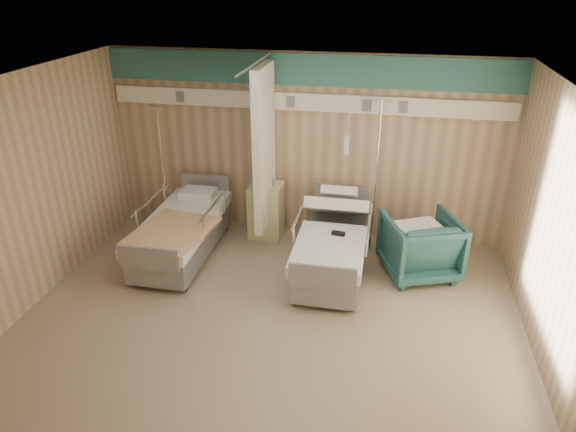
{
  "coord_description": "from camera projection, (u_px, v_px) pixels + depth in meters",
  "views": [
    {
      "loc": [
        1.2,
        -4.87,
        3.86
      ],
      "look_at": [
        0.12,
        0.6,
        1.15
      ],
      "focal_mm": 32.0,
      "sensor_mm": 36.0,
      "label": 1
    }
  ],
  "objects": [
    {
      "name": "ground",
      "position": [
        269.0,
        322.0,
        6.19
      ],
      "size": [
        6.0,
        5.0,
        0.0
      ],
      "primitive_type": "cube",
      "color": "gray",
      "rests_on": "ground"
    },
    {
      "name": "room_walls",
      "position": [
        269.0,
        170.0,
        5.6
      ],
      "size": [
        6.04,
        5.04,
        2.82
      ],
      "color": "tan",
      "rests_on": "ground"
    },
    {
      "name": "bed_right",
      "position": [
        332.0,
        251.0,
        7.09
      ],
      "size": [
        1.0,
        2.16,
        0.63
      ],
      "primitive_type": null,
      "color": "white",
      "rests_on": "ground"
    },
    {
      "name": "bed_left",
      "position": [
        182.0,
        237.0,
        7.48
      ],
      "size": [
        1.0,
        2.16,
        0.63
      ],
      "primitive_type": null,
      "color": "white",
      "rests_on": "ground"
    },
    {
      "name": "bedside_cabinet",
      "position": [
        266.0,
        210.0,
        8.04
      ],
      "size": [
        0.5,
        0.48,
        0.85
      ],
      "primitive_type": "cube",
      "color": "#CCC77F",
      "rests_on": "ground"
    },
    {
      "name": "visitor_armchair",
      "position": [
        420.0,
        246.0,
        7.0
      ],
      "size": [
        1.2,
        1.22,
        0.87
      ],
      "primitive_type": "imported",
      "rotation": [
        0.0,
        0.0,
        3.51
      ],
      "color": "#205050",
      "rests_on": "ground"
    },
    {
      "name": "waffle_blanket",
      "position": [
        422.0,
        217.0,
        6.75
      ],
      "size": [
        0.75,
        0.72,
        0.07
      ],
      "primitive_type": "cube",
      "rotation": [
        0.0,
        0.0,
        3.61
      ],
      "color": "silver",
      "rests_on": "visitor_armchair"
    },
    {
      "name": "iv_stand_right",
      "position": [
        372.0,
        218.0,
        7.71
      ],
      "size": [
        0.4,
        0.4,
        2.25
      ],
      "rotation": [
        0.0,
        0.0,
        -0.12
      ],
      "color": "silver",
      "rests_on": "ground"
    },
    {
      "name": "iv_stand_left",
      "position": [
        167.0,
        206.0,
        8.21
      ],
      "size": [
        0.36,
        0.36,
        2.01
      ],
      "rotation": [
        0.0,
        0.0,
        0.07
      ],
      "color": "silver",
      "rests_on": "ground"
    },
    {
      "name": "call_remote",
      "position": [
        338.0,
        233.0,
        6.86
      ],
      "size": [
        0.19,
        0.1,
        0.04
      ],
      "primitive_type": "cube",
      "rotation": [
        0.0,
        0.0,
        -0.14
      ],
      "color": "black",
      "rests_on": "bed_right"
    },
    {
      "name": "tan_blanket",
      "position": [
        172.0,
        231.0,
        6.91
      ],
      "size": [
        1.08,
        1.29,
        0.04
      ],
      "primitive_type": "cube",
      "rotation": [
        0.0,
        0.0,
        -0.14
      ],
      "color": "tan",
      "rests_on": "bed_left"
    },
    {
      "name": "toiletry_bag",
      "position": [
        265.0,
        182.0,
        7.81
      ],
      "size": [
        0.24,
        0.18,
        0.12
      ],
      "primitive_type": "cube",
      "rotation": [
        0.0,
        0.0,
        -0.21
      ],
      "color": "black",
      "rests_on": "bedside_cabinet"
    },
    {
      "name": "white_cup",
      "position": [
        257.0,
        177.0,
        7.94
      ],
      "size": [
        0.12,
        0.12,
        0.14
      ],
      "primitive_type": "cylinder",
      "rotation": [
        0.0,
        0.0,
        -0.27
      ],
      "color": "white",
      "rests_on": "bedside_cabinet"
    }
  ]
}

